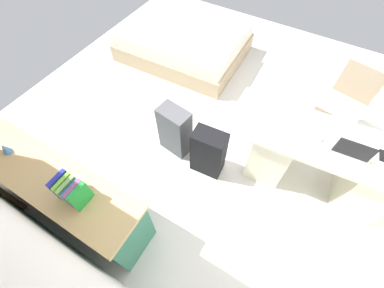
% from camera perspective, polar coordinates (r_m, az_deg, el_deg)
% --- Properties ---
extents(ground_plane, '(5.67, 5.67, 0.00)m').
position_cam_1_polar(ground_plane, '(3.45, 6.41, 3.41)').
color(ground_plane, silver).
extents(wall_back, '(4.67, 0.10, 2.81)m').
position_cam_1_polar(wall_back, '(1.50, -30.25, -20.92)').
color(wall_back, white).
rests_on(wall_back, ground_plane).
extents(desk, '(1.49, 0.78, 0.74)m').
position_cam_1_polar(desk, '(3.02, 26.50, -3.42)').
color(desk, beige).
rests_on(desk, ground_plane).
extents(office_chair, '(0.55, 0.55, 0.94)m').
position_cam_1_polar(office_chair, '(3.61, 30.53, 7.24)').
color(office_chair, black).
rests_on(office_chair, ground_plane).
extents(credenza, '(1.80, 0.48, 0.75)m').
position_cam_1_polar(credenza, '(2.83, -26.50, -10.07)').
color(credenza, '#2D7056').
rests_on(credenza, ground_plane).
extents(bed, '(1.95, 1.47, 0.58)m').
position_cam_1_polar(bed, '(4.44, -1.72, 21.87)').
color(bed, tan).
rests_on(bed, ground_plane).
extents(suitcase_black, '(0.38, 0.25, 0.65)m').
position_cam_1_polar(suitcase_black, '(2.83, 3.69, -1.95)').
color(suitcase_black, black).
rests_on(suitcase_black, ground_plane).
extents(suitcase_spare_grey, '(0.39, 0.27, 0.67)m').
position_cam_1_polar(suitcase_spare_grey, '(3.00, -3.85, 2.98)').
color(suitcase_spare_grey, '#4C4C51').
rests_on(suitcase_spare_grey, ground_plane).
extents(laptop, '(0.33, 0.25, 0.21)m').
position_cam_1_polar(laptop, '(2.72, 32.11, -0.86)').
color(laptop, '#B7B7BC').
rests_on(laptop, desk).
extents(computer_mouse, '(0.07, 0.10, 0.03)m').
position_cam_1_polar(computer_mouse, '(2.71, 26.96, 1.34)').
color(computer_mouse, white).
rests_on(computer_mouse, desk).
extents(cell_phone_near_laptop, '(0.08, 0.14, 0.01)m').
position_cam_1_polar(cell_phone_near_laptop, '(2.90, 36.99, -2.13)').
color(cell_phone_near_laptop, black).
rests_on(cell_phone_near_laptop, desk).
extents(book_row, '(0.23, 0.17, 0.24)m').
position_cam_1_polar(book_row, '(2.23, -25.35, -9.47)').
color(book_row, green).
rests_on(book_row, credenza).
extents(figurine_small, '(0.08, 0.08, 0.11)m').
position_cam_1_polar(figurine_small, '(2.84, -36.38, -0.83)').
color(figurine_small, '#4C7FBF').
rests_on(figurine_small, credenza).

